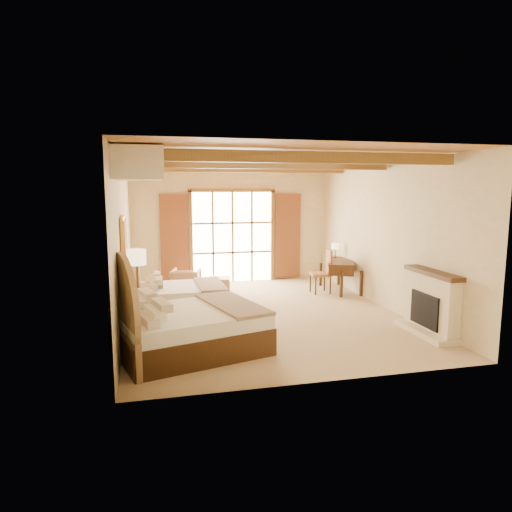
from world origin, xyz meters
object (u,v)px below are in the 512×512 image
object	(u,v)px
armchair	(186,281)
desk	(340,274)
nightstand	(142,322)
bed_far	(175,295)
bed_near	(180,325)

from	to	relation	value
armchair	desk	world-z (taller)	desk
nightstand	armchair	size ratio (longest dim) A/B	0.94
bed_far	desk	size ratio (longest dim) A/B	1.16
bed_far	nightstand	xyz separation A→B (m)	(-0.66, -1.72, -0.04)
bed_far	armchair	bearing A→B (deg)	76.53
bed_near	nightstand	bearing A→B (deg)	114.26
bed_near	desk	size ratio (longest dim) A/B	1.67
bed_far	armchair	world-z (taller)	bed_far
bed_near	bed_far	xyz separation A→B (m)	(0.06, 2.45, -0.08)
bed_near	bed_far	size ratio (longest dim) A/B	1.43
desk	bed_near	bearing A→B (deg)	-118.74
bed_far	nightstand	distance (m)	1.85
bed_near	bed_far	world-z (taller)	bed_near
bed_near	desk	xyz separation A→B (m)	(4.30, 3.53, -0.02)
nightstand	desk	world-z (taller)	desk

